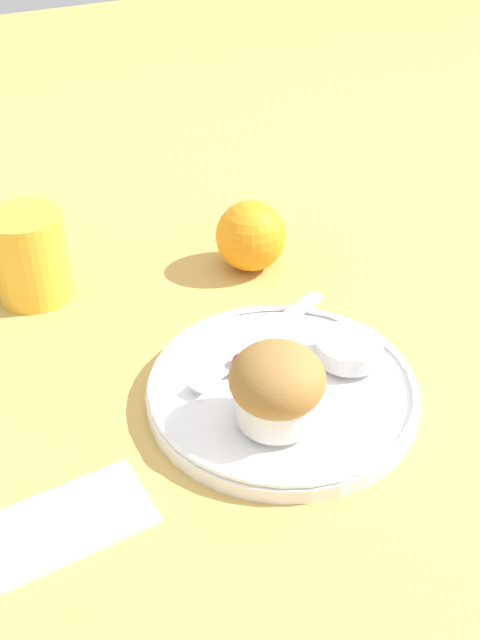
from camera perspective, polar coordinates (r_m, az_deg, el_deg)
name	(u,v)px	position (r m, az deg, el deg)	size (l,w,h in m)	color
ground_plane	(263,387)	(0.63, 1.88, -5.40)	(3.00, 3.00, 0.00)	tan
plate	(282,389)	(0.62, 3.39, -5.56)	(0.23, 0.23, 0.02)	white
muffin	(277,386)	(0.56, 2.97, -5.29)	(0.08, 0.08, 0.07)	silver
cream_ramekin	(349,347)	(0.64, 8.70, -2.18)	(0.06, 0.06, 0.02)	silver
berry_pair	(247,359)	(0.62, 0.57, -3.12)	(0.03, 0.01, 0.01)	#B7192D
butter_knife	(261,338)	(0.65, 1.70, -1.46)	(0.18, 0.08, 0.00)	#B7B7BC
orange_fruit	(251,236)	(0.78, 0.88, 6.74)	(0.08, 0.08, 0.08)	orange
juice_glass	(30,256)	(0.76, -16.46, 4.93)	(0.08, 0.08, 0.09)	gold
folded_napkin	(65,521)	(0.54, -13.82, -15.35)	(0.12, 0.07, 0.01)	white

